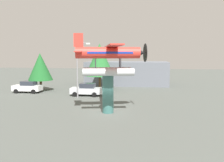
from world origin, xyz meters
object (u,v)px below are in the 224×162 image
(car_near_white, at_px, (28,87))
(storefront_building, at_px, (127,73))
(tree_east, at_px, (100,60))
(display_pedestal, at_px, (108,94))
(floatplane_monument, at_px, (109,58))
(car_mid_silver, at_px, (86,89))
(streetlight_primary, at_px, (79,66))
(tree_west, at_px, (40,67))

(car_near_white, bearing_deg, storefront_building, -140.49)
(car_near_white, bearing_deg, tree_east, -156.89)
(car_near_white, relative_size, tree_east, 0.56)
(display_pedestal, xyz_separation_m, floatplane_monument, (0.13, 0.03, 3.55))
(car_mid_silver, height_order, storefront_building, storefront_building)
(car_mid_silver, bearing_deg, storefront_building, -109.98)
(storefront_building, bearing_deg, car_near_white, -140.49)
(car_near_white, relative_size, car_mid_silver, 1.00)
(floatplane_monument, xyz_separation_m, car_mid_silver, (-4.53, 8.99, -4.54))
(floatplane_monument, distance_m, car_mid_silver, 11.04)
(display_pedestal, bearing_deg, streetlight_primary, 124.29)
(tree_east, bearing_deg, car_mid_silver, -98.17)
(streetlight_primary, bearing_deg, display_pedestal, -55.71)
(storefront_building, bearing_deg, car_mid_silver, -109.98)
(tree_east, bearing_deg, car_near_white, -156.89)
(storefront_building, relative_size, tree_west, 2.56)
(display_pedestal, distance_m, floatplane_monument, 3.55)
(streetlight_primary, xyz_separation_m, storefront_building, (5.26, 14.75, -2.09))
(display_pedestal, bearing_deg, car_near_white, 142.89)
(streetlight_primary, bearing_deg, floatplane_monument, -54.92)
(display_pedestal, xyz_separation_m, car_mid_silver, (-4.40, 9.01, -1.00))
(car_near_white, relative_size, tree_west, 0.71)
(streetlight_primary, bearing_deg, storefront_building, 70.38)
(display_pedestal, relative_size, tree_west, 0.63)
(car_near_white, distance_m, car_mid_silver, 9.45)
(car_near_white, xyz_separation_m, tree_west, (1.19, 1.97, 2.91))
(storefront_building, bearing_deg, tree_east, -118.24)
(storefront_building, height_order, tree_west, tree_west)
(streetlight_primary, distance_m, tree_west, 9.19)
(display_pedestal, height_order, car_mid_silver, display_pedestal)
(display_pedestal, distance_m, streetlight_primary, 9.09)
(floatplane_monument, height_order, car_mid_silver, floatplane_monument)
(streetlight_primary, bearing_deg, car_near_white, 160.30)
(floatplane_monument, distance_m, storefront_building, 22.21)
(floatplane_monument, relative_size, car_mid_silver, 2.48)
(tree_east, bearing_deg, storefront_building, 61.76)
(tree_west, bearing_deg, tree_east, 14.80)
(display_pedestal, distance_m, car_near_white, 17.27)
(car_mid_silver, relative_size, tree_west, 0.71)
(streetlight_primary, xyz_separation_m, tree_east, (1.36, 7.49, 0.60))
(display_pedestal, xyz_separation_m, tree_east, (-3.58, 14.74, 2.98))
(display_pedestal, relative_size, car_mid_silver, 0.89)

